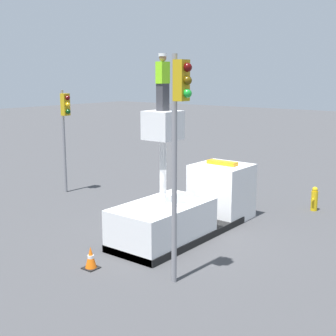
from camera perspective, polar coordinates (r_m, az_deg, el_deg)
The scene contains 7 objects.
ground_plane at distance 16.32m, azimuth 1.44°, elevation -8.30°, with size 120.00×120.00×0.00m, color #424244.
bucket_truck at distance 16.48m, azimuth 2.63°, elevation -4.82°, with size 6.36×2.06×4.37m.
worker at distance 14.65m, azimuth -0.64°, elevation 10.42°, with size 0.40×0.26×1.75m.
traffic_light_pole at distance 11.75m, azimuth 1.30°, elevation 5.14°, with size 0.34×0.57×5.99m.
traffic_light_across at distance 22.11m, azimuth -12.44°, elevation 5.66°, with size 0.34×0.57×4.79m.
fire_hydrant at distance 20.06m, azimuth 17.42°, elevation -3.62°, with size 0.51×0.27×1.00m.
traffic_cone_rear at distance 13.82m, azimuth -9.40°, elevation -10.80°, with size 0.42×0.42×0.65m.
Camera 1 is at (-12.34, -9.17, 5.47)m, focal length 50.00 mm.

